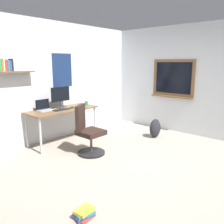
% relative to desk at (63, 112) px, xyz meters
% --- Properties ---
extents(ground_plane, '(5.20, 5.20, 0.00)m').
position_rel_desk_xyz_m(ground_plane, '(0.00, -2.06, -0.67)').
color(ground_plane, '#9E9384').
rests_on(ground_plane, ground).
extents(wall_back, '(5.00, 0.30, 2.60)m').
position_rel_desk_xyz_m(wall_back, '(-0.00, 0.39, 0.63)').
color(wall_back, silver).
rests_on(wall_back, ground).
extents(wall_right, '(0.22, 5.00, 2.60)m').
position_rel_desk_xyz_m(wall_right, '(2.45, -2.03, 0.63)').
color(wall_right, silver).
rests_on(wall_right, ground).
extents(desk, '(1.54, 0.63, 0.74)m').
position_rel_desk_xyz_m(desk, '(0.00, 0.00, 0.00)').
color(desk, brown).
rests_on(desk, ground).
extents(office_chair, '(0.55, 0.56, 0.95)m').
position_rel_desk_xyz_m(office_chair, '(-0.10, -0.90, -0.26)').
color(office_chair, black).
rests_on(office_chair, ground).
extents(laptop, '(0.31, 0.21, 0.23)m').
position_rel_desk_xyz_m(laptop, '(-0.35, 0.15, 0.13)').
color(laptop, '#ADAFB5').
rests_on(laptop, desk).
extents(monitor_primary, '(0.46, 0.17, 0.46)m').
position_rel_desk_xyz_m(monitor_primary, '(0.04, 0.10, 0.34)').
color(monitor_primary, '#38383D').
rests_on(monitor_primary, desk).
extents(keyboard, '(0.37, 0.13, 0.02)m').
position_rel_desk_xyz_m(keyboard, '(-0.08, -0.08, 0.08)').
color(keyboard, black).
rests_on(keyboard, desk).
extents(computer_mouse, '(0.10, 0.06, 0.03)m').
position_rel_desk_xyz_m(computer_mouse, '(0.20, -0.08, 0.09)').
color(computer_mouse, '#262628').
rests_on(computer_mouse, desk).
extents(coffee_mug, '(0.08, 0.08, 0.09)m').
position_rel_desk_xyz_m(coffee_mug, '(0.67, -0.03, 0.12)').
color(coffee_mug, '#338C4C').
rests_on(coffee_mug, desk).
extents(backpack, '(0.32, 0.22, 0.44)m').
position_rel_desk_xyz_m(backpack, '(1.62, -1.33, -0.45)').
color(backpack, '#232328').
rests_on(backpack, ground).
extents(book_stack_on_floor, '(0.24, 0.20, 0.12)m').
position_rel_desk_xyz_m(book_stack_on_floor, '(-1.43, -2.28, -0.61)').
color(book_stack_on_floor, '#C63833').
rests_on(book_stack_on_floor, ground).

